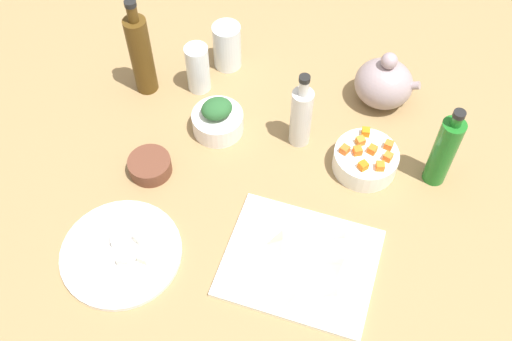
{
  "coord_description": "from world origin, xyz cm",
  "views": [
    {
      "loc": [
        27.55,
        -71.84,
        116.48
      ],
      "look_at": [
        0.0,
        0.0,
        8.0
      ],
      "focal_mm": 42.17,
      "sensor_mm": 36.0,
      "label": 1
    }
  ],
  "objects_px": {
    "cutting_board": "(300,263)",
    "bowl_carrots": "(365,160)",
    "bottle_1": "(444,151)",
    "bowl_small_side": "(150,166)",
    "teapot": "(384,83)",
    "bottle_2": "(301,116)",
    "plate_tofu": "(121,253)",
    "drinking_glass_1": "(198,68)",
    "bottle_0": "(141,54)",
    "bowl_greens": "(218,122)",
    "drinking_glass_0": "(227,46)"
  },
  "relations": [
    {
      "from": "cutting_board",
      "to": "bowl_carrots",
      "type": "distance_m",
      "value": 0.3
    },
    {
      "from": "bowl_carrots",
      "to": "bottle_1",
      "type": "height_order",
      "value": "bottle_1"
    },
    {
      "from": "bowl_carrots",
      "to": "bowl_small_side",
      "type": "height_order",
      "value": "bowl_carrots"
    },
    {
      "from": "teapot",
      "to": "bottle_2",
      "type": "distance_m",
      "value": 0.25
    },
    {
      "from": "plate_tofu",
      "to": "drinking_glass_1",
      "type": "bearing_deg",
      "value": 94.89
    },
    {
      "from": "cutting_board",
      "to": "bottle_1",
      "type": "distance_m",
      "value": 0.4
    },
    {
      "from": "bowl_small_side",
      "to": "bottle_0",
      "type": "xyz_separation_m",
      "value": [
        -0.13,
        0.23,
        0.1
      ]
    },
    {
      "from": "bowl_greens",
      "to": "drinking_glass_1",
      "type": "xyz_separation_m",
      "value": [
        -0.1,
        0.11,
        0.04
      ]
    },
    {
      "from": "cutting_board",
      "to": "drinking_glass_1",
      "type": "height_order",
      "value": "drinking_glass_1"
    },
    {
      "from": "bottle_2",
      "to": "drinking_glass_1",
      "type": "xyz_separation_m",
      "value": [
        -0.29,
        0.07,
        -0.02
      ]
    },
    {
      "from": "cutting_board",
      "to": "drinking_glass_0",
      "type": "bearing_deg",
      "value": 126.77
    },
    {
      "from": "drinking_glass_1",
      "to": "bottle_2",
      "type": "bearing_deg",
      "value": -13.82
    },
    {
      "from": "plate_tofu",
      "to": "drinking_glass_1",
      "type": "relative_size",
      "value": 1.93
    },
    {
      "from": "teapot",
      "to": "drinking_glass_1",
      "type": "bearing_deg",
      "value": -164.9
    },
    {
      "from": "bottle_0",
      "to": "teapot",
      "type": "bearing_deg",
      "value": 16.59
    },
    {
      "from": "drinking_glass_0",
      "to": "drinking_glass_1",
      "type": "relative_size",
      "value": 0.95
    },
    {
      "from": "bowl_carrots",
      "to": "drinking_glass_0",
      "type": "xyz_separation_m",
      "value": [
        -0.42,
        0.2,
        0.04
      ]
    },
    {
      "from": "bottle_0",
      "to": "bottle_1",
      "type": "distance_m",
      "value": 0.74
    },
    {
      "from": "bowl_carrots",
      "to": "bowl_small_side",
      "type": "distance_m",
      "value": 0.49
    },
    {
      "from": "bottle_2",
      "to": "cutting_board",
      "type": "bearing_deg",
      "value": -71.12
    },
    {
      "from": "cutting_board",
      "to": "bowl_greens",
      "type": "height_order",
      "value": "bowl_greens"
    },
    {
      "from": "bowl_carrots",
      "to": "plate_tofu",
      "type": "bearing_deg",
      "value": -135.95
    },
    {
      "from": "bottle_0",
      "to": "drinking_glass_0",
      "type": "distance_m",
      "value": 0.23
    },
    {
      "from": "bottle_1",
      "to": "drinking_glass_0",
      "type": "distance_m",
      "value": 0.61
    },
    {
      "from": "bowl_greens",
      "to": "bottle_0",
      "type": "bearing_deg",
      "value": 164.37
    },
    {
      "from": "bottle_0",
      "to": "drinking_glass_1",
      "type": "height_order",
      "value": "bottle_0"
    },
    {
      "from": "plate_tofu",
      "to": "drinking_glass_1",
      "type": "xyz_separation_m",
      "value": [
        -0.04,
        0.5,
        0.06
      ]
    },
    {
      "from": "bottle_0",
      "to": "drinking_glass_0",
      "type": "bearing_deg",
      "value": 43.47
    },
    {
      "from": "bowl_carrots",
      "to": "bottle_0",
      "type": "bearing_deg",
      "value": 175.47
    },
    {
      "from": "bowl_small_side",
      "to": "drinking_glass_1",
      "type": "distance_m",
      "value": 0.29
    },
    {
      "from": "plate_tofu",
      "to": "bottle_1",
      "type": "height_order",
      "value": "bottle_1"
    },
    {
      "from": "plate_tofu",
      "to": "drinking_glass_0",
      "type": "bearing_deg",
      "value": 90.65
    },
    {
      "from": "cutting_board",
      "to": "bottle_2",
      "type": "distance_m",
      "value": 0.34
    },
    {
      "from": "teapot",
      "to": "drinking_glass_1",
      "type": "height_order",
      "value": "teapot"
    },
    {
      "from": "plate_tofu",
      "to": "teapot",
      "type": "bearing_deg",
      "value": 57.06
    },
    {
      "from": "cutting_board",
      "to": "bottle_1",
      "type": "relative_size",
      "value": 1.37
    },
    {
      "from": "bottle_2",
      "to": "drinking_glass_0",
      "type": "xyz_separation_m",
      "value": [
        -0.26,
        0.17,
        -0.02
      ]
    },
    {
      "from": "drinking_glass_0",
      "to": "drinking_glass_1",
      "type": "distance_m",
      "value": 0.11
    },
    {
      "from": "bowl_greens",
      "to": "bowl_carrots",
      "type": "height_order",
      "value": "same"
    },
    {
      "from": "bowl_small_side",
      "to": "drinking_glass_1",
      "type": "relative_size",
      "value": 0.74
    },
    {
      "from": "teapot",
      "to": "drinking_glass_1",
      "type": "relative_size",
      "value": 1.2
    },
    {
      "from": "bowl_small_side",
      "to": "bottle_1",
      "type": "height_order",
      "value": "bottle_1"
    },
    {
      "from": "teapot",
      "to": "drinking_glass_0",
      "type": "distance_m",
      "value": 0.41
    },
    {
      "from": "plate_tofu",
      "to": "bowl_carrots",
      "type": "bearing_deg",
      "value": 44.05
    },
    {
      "from": "bottle_2",
      "to": "bottle_0",
      "type": "bearing_deg",
      "value": 176.9
    },
    {
      "from": "cutting_board",
      "to": "teapot",
      "type": "xyz_separation_m",
      "value": [
        0.04,
        0.51,
        0.06
      ]
    },
    {
      "from": "teapot",
      "to": "bottle_0",
      "type": "xyz_separation_m",
      "value": [
        -0.57,
        -0.17,
        0.05
      ]
    },
    {
      "from": "plate_tofu",
      "to": "bottle_2",
      "type": "height_order",
      "value": "bottle_2"
    },
    {
      "from": "bottle_0",
      "to": "drinking_glass_0",
      "type": "height_order",
      "value": "bottle_0"
    },
    {
      "from": "bottle_0",
      "to": "bowl_small_side",
      "type": "bearing_deg",
      "value": -61.47
    }
  ]
}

